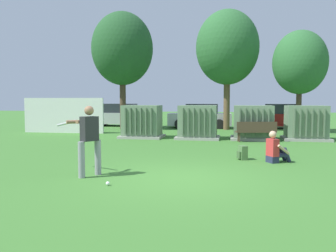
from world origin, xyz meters
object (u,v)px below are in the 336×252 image
Objects in this scene: parked_car_right_of_center at (280,117)px; transformer_mid_west at (198,123)px; backpack at (242,153)px; batter at (88,137)px; parked_car_left_of_center at (200,117)px; seated_spectator at (275,150)px; sports_ball at (108,183)px; transformer_west at (142,122)px; transformer_east at (306,123)px; transformer_mid_east at (253,123)px; park_bench at (256,130)px; parked_car_leftmost at (119,116)px.

transformer_mid_west is at bearing -123.18° from parked_car_right_of_center.
parked_car_right_of_center is (2.82, 13.07, 0.54)m from backpack.
parked_car_left_of_center is at bearing 84.93° from batter.
seated_spectator is at bearing -97.93° from parked_car_right_of_center.
sports_ball is 0.20× the size of backpack.
transformer_west is 7.85m from transformer_east.
park_bench is at bearing -84.97° from transformer_mid_east.
batter reaches higher than transformer_mid_east.
batter is at bearing 133.37° from sports_ball.
sports_ball is at bearing -96.26° from transformer_mid_west.
batter is at bearing -140.86° from backpack.
transformer_mid_east is 2.45m from transformer_east.
park_bench is 0.44× the size of parked_car_leftmost.
backpack is at bearing 39.14° from batter.
parked_car_leftmost is at bearing 174.08° from parked_car_left_of_center.
transformer_mid_west is 23.33× the size of sports_ball.
batter reaches higher than parked_car_left_of_center.
sports_ball is 0.02× the size of parked_car_left_of_center.
transformer_west is 10.53m from parked_car_right_of_center.
transformer_mid_west is 2.62m from transformer_mid_east.
parked_car_leftmost is at bearing 124.72° from seated_spectator.
transformer_mid_east is at bearing 1.38° from transformer_west.
transformer_mid_west is 0.49× the size of parked_car_left_of_center.
transformer_mid_east is 1.03m from park_bench.
sports_ball is at bearing -46.63° from batter.
transformer_mid_west is 8.73m from parked_car_right_of_center.
backpack is (-3.10, -6.14, -0.57)m from transformer_east.
transformer_mid_west is 1.00× the size of transformer_mid_east.
parked_car_leftmost is 5.94m from parked_car_left_of_center.
parked_car_right_of_center is at bearing 77.81° from backpack.
batter reaches higher than backpack.
transformer_west is at bearing -108.86° from parked_car_left_of_center.
parked_car_leftmost is at bearing 179.88° from parked_car_right_of_center.
seated_spectator is (2.91, -6.10, -0.41)m from transformer_mid_west.
transformer_mid_west is 9.08m from batter.
parked_car_left_of_center is at bearing -5.92° from parked_car_leftmost.
transformer_east is 11.57m from batter.
backpack is 0.10× the size of parked_car_left_of_center.
batter reaches higher than seated_spectator.
seated_spectator reaches higher than backpack.
backpack is (-0.96, 0.34, -0.16)m from seated_spectator.
batter reaches higher than parked_car_leftmost.
parked_car_left_of_center is (1.38, 15.60, -0.22)m from batter.
parked_car_left_of_center is (-3.20, 7.60, 0.22)m from park_bench.
transformer_east and parked_car_left_of_center have the same top height.
transformer_mid_west reaches higher than sports_ball.
sports_ball is 5.40m from seated_spectator.
parked_car_right_of_center is at bearing 6.38° from parked_car_left_of_center.
transformer_mid_east is 5.95m from backpack.
park_bench is 8.45m from parked_car_right_of_center.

